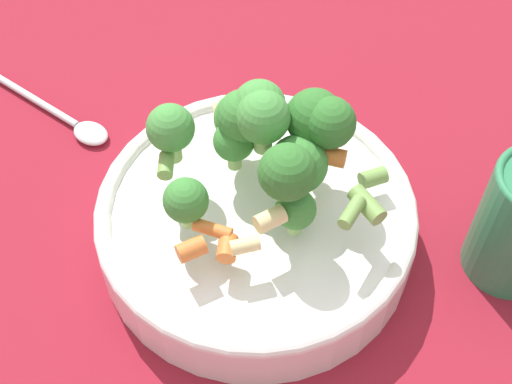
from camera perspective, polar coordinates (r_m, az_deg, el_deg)
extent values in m
plane|color=maroon|center=(0.59, 0.00, -3.90)|extent=(3.00, 3.00, 0.00)
cylinder|color=white|center=(0.57, 0.00, -2.66)|extent=(0.25, 0.25, 0.04)
torus|color=white|center=(0.56, 0.00, -1.34)|extent=(0.25, 0.25, 0.01)
cylinder|color=#8CB766|center=(0.53, 3.09, -2.65)|extent=(0.01, 0.01, 0.01)
sphere|color=#3D8438|center=(0.51, 3.18, -1.38)|extent=(0.03, 0.03, 0.03)
cylinder|color=#8CB766|center=(0.55, 4.49, 3.88)|extent=(0.02, 0.02, 0.02)
sphere|color=#33722D|center=(0.53, 4.68, 5.96)|extent=(0.04, 0.04, 0.04)
cylinder|color=#8CB766|center=(0.54, 5.71, 3.83)|extent=(0.01, 0.01, 0.01)
sphere|color=#33722D|center=(0.52, 5.92, 5.54)|extent=(0.04, 0.04, 0.04)
cylinder|color=#8CB766|center=(0.53, 0.56, 4.13)|extent=(0.01, 0.01, 0.02)
sphere|color=#479342|center=(0.52, 0.58, 6.01)|extent=(0.04, 0.04, 0.04)
cylinder|color=#8CB766|center=(0.55, -1.10, 4.25)|extent=(0.01, 0.01, 0.02)
sphere|color=#3D8438|center=(0.53, -1.14, 6.06)|extent=(0.04, 0.04, 0.04)
cylinder|color=#8CB766|center=(0.53, -5.47, -2.03)|extent=(0.01, 0.01, 0.01)
sphere|color=#3D8438|center=(0.51, -5.64, -0.66)|extent=(0.03, 0.03, 0.03)
cylinder|color=#8CB766|center=(0.55, 3.19, 0.65)|extent=(0.02, 0.02, 0.01)
sphere|color=#3D8438|center=(0.53, 3.31, 2.43)|extent=(0.04, 0.04, 0.04)
cylinder|color=#8CB766|center=(0.55, -6.62, 3.36)|extent=(0.01, 0.01, 0.02)
sphere|color=#479342|center=(0.53, -6.86, 5.12)|extent=(0.04, 0.04, 0.04)
cylinder|color=#8CB766|center=(0.57, -1.05, 4.32)|extent=(0.01, 0.01, 0.01)
sphere|color=#479342|center=(0.55, -1.08, 6.01)|extent=(0.04, 0.04, 0.04)
cylinder|color=#8CB766|center=(0.54, 0.26, 5.14)|extent=(0.01, 0.01, 0.01)
sphere|color=#479342|center=(0.53, 0.27, 6.88)|extent=(0.04, 0.04, 0.04)
cylinder|color=#8CB766|center=(0.56, -1.73, 2.64)|extent=(0.01, 0.01, 0.02)
sphere|color=#3D8438|center=(0.54, -1.78, 4.11)|extent=(0.03, 0.03, 0.03)
cylinder|color=#8CB766|center=(0.51, 2.42, -0.22)|extent=(0.01, 0.01, 0.02)
sphere|color=#33722D|center=(0.49, 2.52, 1.59)|extent=(0.04, 0.04, 0.04)
cylinder|color=beige|center=(0.60, -2.86, 6.31)|extent=(0.01, 0.02, 0.01)
cylinder|color=beige|center=(0.50, 0.74, -2.27)|extent=(0.02, 0.02, 0.01)
cylinder|color=orange|center=(0.50, -5.19, -4.58)|extent=(0.02, 0.02, 0.01)
cylinder|color=#729E4C|center=(0.51, 8.88, -1.02)|extent=(0.02, 0.03, 0.01)
cylinder|color=orange|center=(0.53, 6.22, 2.66)|extent=(0.02, 0.02, 0.01)
cylinder|color=#729E4C|center=(0.53, -7.22, 2.13)|extent=(0.02, 0.02, 0.01)
cylinder|color=#729E4C|center=(0.50, 7.68, -1.60)|extent=(0.03, 0.03, 0.01)
cylinder|color=beige|center=(0.50, -0.91, -4.30)|extent=(0.02, 0.01, 0.01)
cylinder|color=beige|center=(0.57, -0.89, 7.06)|extent=(0.02, 0.01, 0.01)
cylinder|color=orange|center=(0.51, -3.50, -3.00)|extent=(0.03, 0.02, 0.01)
cylinder|color=#729E4C|center=(0.56, 9.34, 1.14)|extent=(0.02, 0.02, 0.01)
cylinder|color=orange|center=(0.51, -2.31, -4.51)|extent=(0.02, 0.02, 0.01)
cylinder|color=silver|center=(0.74, -18.42, 7.75)|extent=(0.11, 0.13, 0.01)
ellipsoid|color=silver|center=(0.68, -13.08, 4.60)|extent=(0.04, 0.04, 0.01)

